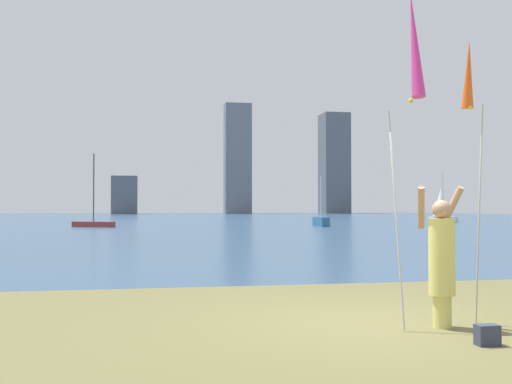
{
  "coord_description": "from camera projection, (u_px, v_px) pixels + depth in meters",
  "views": [
    {
      "loc": [
        -2.89,
        -7.47,
        1.54
      ],
      "look_at": [
        0.63,
        11.82,
        1.99
      ],
      "focal_mm": 41.75,
      "sensor_mm": 36.0,
      "label": 1
    }
  ],
  "objects": [
    {
      "name": "sailboat_2",
      "position": [
        321.0,
        221.0,
        44.66
      ],
      "size": [
        0.61,
        2.53,
        3.76
      ],
      "color": "#2D6084",
      "rests_on": "ground"
    },
    {
      "name": "kite_flag_left",
      "position": [
        414.0,
        51.0,
        7.06
      ],
      "size": [
        0.16,
        0.98,
        4.14
      ],
      "color": "#B2B2B7",
      "rests_on": "ground"
    },
    {
      "name": "sailboat_1",
      "position": [
        93.0,
        222.0,
        43.05
      ],
      "size": [
        3.16,
        2.15,
        5.33
      ],
      "color": "maroon",
      "rests_on": "ground"
    },
    {
      "name": "skyline_tower_2",
      "position": [
        238.0,
        159.0,
        114.51
      ],
      "size": [
        5.04,
        3.53,
        21.15
      ],
      "color": "slate",
      "rests_on": "ground"
    },
    {
      "name": "bag",
      "position": [
        487.0,
        335.0,
        6.56
      ],
      "size": [
        0.25,
        0.15,
        0.23
      ],
      "color": "#33384C",
      "rests_on": "ground"
    },
    {
      "name": "skyline_tower_3",
      "position": [
        334.0,
        164.0,
        118.24
      ],
      "size": [
        5.11,
        5.64,
        19.81
      ],
      "color": "#565B66",
      "rests_on": "ground"
    },
    {
      "name": "skyline_tower_1",
      "position": [
        125.0,
        195.0,
        110.96
      ],
      "size": [
        4.65,
        5.93,
        7.02
      ],
      "color": "#565B66",
      "rests_on": "ground"
    },
    {
      "name": "ground",
      "position": [
        178.0,
        222.0,
        57.94
      ],
      "size": [
        120.0,
        138.0,
        0.12
      ],
      "color": "brown"
    },
    {
      "name": "person",
      "position": [
        441.0,
        258.0,
        7.55
      ],
      "size": [
        0.66,
        0.49,
        1.8
      ],
      "rotation": [
        0.0,
        0.0,
        -0.09
      ],
      "color": "#D8CC66",
      "rests_on": "ground"
    },
    {
      "name": "kite_flag_right",
      "position": [
        469.0,
        84.0,
        8.0
      ],
      "size": [
        0.16,
        0.46,
        3.76
      ],
      "color": "#B2B2B7",
      "rests_on": "ground"
    },
    {
      "name": "sailboat_0",
      "position": [
        441.0,
        205.0,
        56.9
      ],
      "size": [
        1.87,
        3.22,
        4.9
      ],
      "color": "silver",
      "rests_on": "ground"
    }
  ]
}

